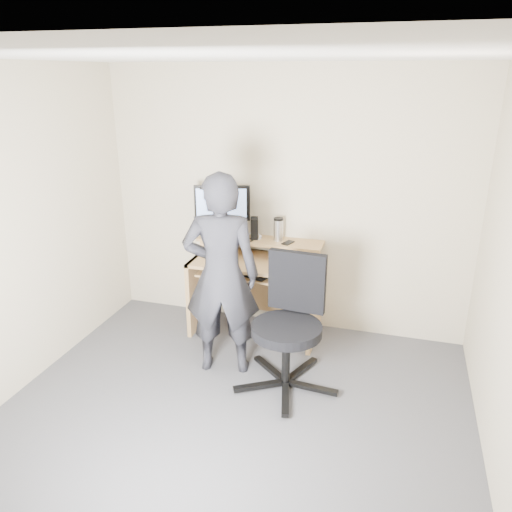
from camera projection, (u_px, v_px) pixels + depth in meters
The scene contains 14 objects.
ground at pixel (225, 429), 3.59m from camera, with size 3.50×3.50×0.00m, color #4D4D52.
back_wall at pixel (285, 203), 4.73m from camera, with size 3.50×0.02×2.50m, color #BDAF96.
ceiling at pixel (215, 55), 2.72m from camera, with size 3.50×3.50×0.02m, color white.
desk at pixel (258, 277), 4.83m from camera, with size 1.20×0.60×0.91m.
monitor at pixel (222, 206), 4.75m from camera, with size 0.52×0.17×0.50m.
external_drive at pixel (254, 228), 4.77m from camera, with size 0.07×0.13×0.20m, color black.
travel_mug at pixel (278, 230), 4.71m from camera, with size 0.09×0.09×0.20m, color silver.
smartphone at pixel (288, 243), 4.66m from camera, with size 0.07×0.13×0.01m, color black.
charger at pixel (239, 238), 4.74m from camera, with size 0.04×0.04×0.04m, color black.
headphones at pixel (253, 237), 4.81m from camera, with size 0.16×0.16×0.02m, color silver.
keyboard at pixel (247, 272), 4.65m from camera, with size 0.46×0.18×0.03m, color black.
mouse at pixel (291, 266), 4.49m from camera, with size 0.10×0.06×0.04m, color black.
office_chair at pixel (290, 319), 3.95m from camera, with size 0.82×0.84×1.06m.
person at pixel (221, 276), 4.06m from camera, with size 0.63×0.41×1.72m, color black.
Camera 1 is at (1.05, -2.75, 2.42)m, focal length 35.00 mm.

